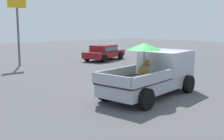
% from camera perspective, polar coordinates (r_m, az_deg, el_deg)
% --- Properties ---
extents(ground_plane, '(80.00, 80.00, 0.00)m').
position_cam_1_polar(ground_plane, '(12.69, 7.32, -5.19)').
color(ground_plane, '#4C4C4F').
extents(pickup_truck_main, '(5.27, 2.85, 2.34)m').
position_cam_1_polar(pickup_truck_main, '(12.87, 8.51, -0.52)').
color(pickup_truck_main, black).
rests_on(pickup_truck_main, ground).
extents(parked_sedan_near, '(4.63, 2.97, 1.33)m').
position_cam_1_polar(parked_sedan_near, '(25.32, -1.58, 3.62)').
color(parked_sedan_near, black).
rests_on(parked_sedan_near, ground).
extents(motel_sign, '(1.40, 0.16, 5.22)m').
position_cam_1_polar(motel_sign, '(22.87, -18.17, 9.96)').
color(motel_sign, '#59595B').
rests_on(motel_sign, ground).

